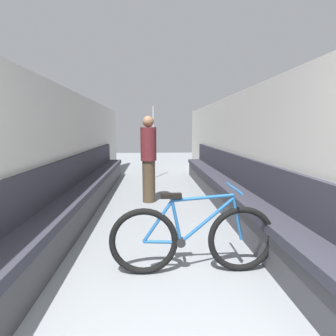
{
  "coord_description": "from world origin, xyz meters",
  "views": [
    {
      "loc": [
        -0.09,
        -0.59,
        1.41
      ],
      "look_at": [
        0.15,
        3.31,
        0.82
      ],
      "focal_mm": 28.0,
      "sensor_mm": 36.0,
      "label": 1
    }
  ],
  "objects_px": {
    "bench_seat_row_left": "(86,191)",
    "bicycle": "(193,239)",
    "grab_pole_near": "(153,144)",
    "passenger_standing": "(149,158)",
    "bench_seat_row_right": "(226,189)"
  },
  "relations": [
    {
      "from": "bench_seat_row_right",
      "to": "passenger_standing",
      "type": "bearing_deg",
      "value": 165.28
    },
    {
      "from": "bicycle",
      "to": "grab_pole_near",
      "type": "height_order",
      "value": "grab_pole_near"
    },
    {
      "from": "bench_seat_row_left",
      "to": "bicycle",
      "type": "xyz_separation_m",
      "value": [
        1.56,
        -2.21,
        0.03
      ]
    },
    {
      "from": "grab_pole_near",
      "to": "passenger_standing",
      "type": "bearing_deg",
      "value": -92.48
    },
    {
      "from": "bench_seat_row_left",
      "to": "grab_pole_near",
      "type": "relative_size",
      "value": 3.3
    },
    {
      "from": "bench_seat_row_left",
      "to": "bicycle",
      "type": "relative_size",
      "value": 4.13
    },
    {
      "from": "bicycle",
      "to": "grab_pole_near",
      "type": "distance_m",
      "value": 5.09
    },
    {
      "from": "bench_seat_row_right",
      "to": "passenger_standing",
      "type": "distance_m",
      "value": 1.55
    },
    {
      "from": "passenger_standing",
      "to": "bench_seat_row_right",
      "type": "bearing_deg",
      "value": 127.39
    },
    {
      "from": "bench_seat_row_left",
      "to": "passenger_standing",
      "type": "xyz_separation_m",
      "value": [
        1.1,
        0.37,
        0.53
      ]
    },
    {
      "from": "bicycle",
      "to": "passenger_standing",
      "type": "height_order",
      "value": "passenger_standing"
    },
    {
      "from": "bench_seat_row_right",
      "to": "grab_pole_near",
      "type": "bearing_deg",
      "value": 114.77
    },
    {
      "from": "bicycle",
      "to": "bench_seat_row_left",
      "type": "bearing_deg",
      "value": 109.23
    },
    {
      "from": "bench_seat_row_right",
      "to": "bicycle",
      "type": "distance_m",
      "value": 2.41
    },
    {
      "from": "bench_seat_row_right",
      "to": "grab_pole_near",
      "type": "height_order",
      "value": "grab_pole_near"
    }
  ]
}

